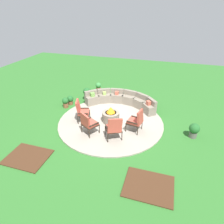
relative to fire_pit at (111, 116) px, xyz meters
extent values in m
plane|color=#2D6B28|center=(0.00, 0.00, -0.36)|extent=(24.00, 24.00, 0.00)
cylinder|color=#9E9384|center=(0.00, 0.00, -0.33)|extent=(4.93, 4.93, 0.06)
cube|color=#472B19|center=(-2.22, -3.19, -0.34)|extent=(1.51, 1.21, 0.04)
cube|color=#472B19|center=(2.22, -3.19, -0.34)|extent=(1.51, 1.21, 0.04)
cylinder|color=gray|center=(0.00, 0.00, -0.06)|extent=(0.80, 0.80, 0.48)
cylinder|color=black|center=(0.00, 0.00, 0.15)|extent=(0.52, 0.52, 0.06)
cone|color=orange|center=(0.00, 0.00, 0.32)|extent=(0.42, 0.42, 0.28)
cube|color=gray|center=(1.60, 1.31, -0.06)|extent=(0.80, 0.84, 0.48)
cube|color=gray|center=(1.72, 1.40, 0.32)|extent=(0.58, 0.66, 0.27)
cube|color=gray|center=(1.07, 1.77, -0.06)|extent=(0.85, 0.76, 0.48)
cube|color=gray|center=(1.15, 1.90, 0.32)|extent=(0.70, 0.51, 0.27)
cube|color=gray|center=(0.42, 2.03, -0.06)|extent=(0.79, 0.59, 0.48)
cube|color=gray|center=(0.45, 2.17, 0.32)|extent=(0.74, 0.30, 0.27)
cube|color=gray|center=(-0.28, 2.05, -0.06)|extent=(0.77, 0.54, 0.48)
cube|color=gray|center=(-0.30, 2.20, 0.32)|extent=(0.73, 0.25, 0.27)
cube|color=gray|center=(-0.95, 1.84, -0.06)|extent=(0.84, 0.73, 0.48)
cube|color=gray|center=(-1.01, 1.97, 0.32)|extent=(0.71, 0.47, 0.27)
cube|color=gray|center=(-1.51, 1.42, -0.06)|extent=(0.82, 0.83, 0.48)
cube|color=gray|center=(-1.61, 1.52, 0.32)|extent=(0.61, 0.63, 0.27)
cube|color=#BC5B47|center=(1.57, 1.28, 0.28)|extent=(0.26, 0.27, 0.20)
cube|color=#BC5B47|center=(-0.27, 2.00, 0.28)|extent=(0.21, 0.19, 0.19)
cube|color=#93B756|center=(-0.92, 1.80, 0.27)|extent=(0.22, 0.20, 0.17)
cube|color=#70A34C|center=(-1.47, 1.39, 0.29)|extent=(0.29, 0.29, 0.22)
cylinder|color=#2D2319|center=(-1.07, -0.01, -0.11)|extent=(0.04, 0.04, 0.38)
cylinder|color=#2D2319|center=(-0.90, -0.51, -0.11)|extent=(0.04, 0.04, 0.38)
cylinder|color=#2D2319|center=(-1.54, -0.16, -0.11)|extent=(0.04, 0.04, 0.38)
cylinder|color=#2D2319|center=(-1.38, -0.66, -0.11)|extent=(0.04, 0.04, 0.38)
cube|color=#2D2319|center=(-1.22, -0.34, 0.11)|extent=(0.68, 0.70, 0.05)
cube|color=#B24738|center=(-1.22, -0.34, 0.18)|extent=(0.63, 0.65, 0.09)
cube|color=#B24738|center=(-1.44, -0.40, 0.45)|extent=(0.30, 0.57, 0.66)
cube|color=#2D2319|center=(-1.30, -0.09, 0.24)|extent=(0.45, 0.19, 0.04)
cube|color=#2D2319|center=(-1.14, -0.58, 0.24)|extent=(0.45, 0.19, 0.04)
cylinder|color=#2D2319|center=(-0.66, -0.76, -0.11)|extent=(0.04, 0.04, 0.38)
cylinder|color=#2D2319|center=(-0.19, -1.05, -0.11)|extent=(0.04, 0.04, 0.38)
cylinder|color=#2D2319|center=(-0.93, -1.22, -0.11)|extent=(0.04, 0.04, 0.38)
cylinder|color=#2D2319|center=(-0.46, -1.51, -0.11)|extent=(0.04, 0.04, 0.38)
cube|color=#2D2319|center=(-0.56, -1.14, 0.11)|extent=(0.80, 0.79, 0.05)
cube|color=#B24738|center=(-0.56, -1.14, 0.18)|extent=(0.73, 0.73, 0.09)
cube|color=#B24738|center=(-0.68, -1.35, 0.43)|extent=(0.54, 0.41, 0.65)
cube|color=#2D2319|center=(-0.79, -1.00, 0.24)|extent=(0.29, 0.44, 0.04)
cube|color=#2D2319|center=(-0.33, -1.27, 0.24)|extent=(0.29, 0.44, 0.04)
cylinder|color=#2D2319|center=(0.09, -1.08, -0.11)|extent=(0.04, 0.04, 0.38)
cylinder|color=#2D2319|center=(0.60, -0.79, -0.11)|extent=(0.04, 0.04, 0.38)
cylinder|color=#2D2319|center=(0.36, -1.55, -0.11)|extent=(0.04, 0.04, 0.38)
cylinder|color=#2D2319|center=(0.87, -1.26, -0.11)|extent=(0.04, 0.04, 0.38)
cube|color=#2D2319|center=(0.48, -1.17, 0.11)|extent=(0.82, 0.81, 0.05)
cube|color=#B24738|center=(0.48, -1.17, 0.18)|extent=(0.76, 0.74, 0.09)
cube|color=#B24738|center=(0.60, -1.39, 0.43)|extent=(0.56, 0.40, 0.65)
cube|color=#2D2319|center=(0.24, -1.31, 0.24)|extent=(0.29, 0.45, 0.04)
cube|color=#2D2319|center=(0.72, -1.03, 0.24)|extent=(0.29, 0.45, 0.04)
cylinder|color=#2D2319|center=(0.87, -0.62, -0.11)|extent=(0.04, 0.04, 0.38)
cylinder|color=#2D2319|center=(0.98, -0.11, -0.11)|extent=(0.04, 0.04, 0.38)
cylinder|color=#2D2319|center=(1.41, -0.73, -0.11)|extent=(0.04, 0.04, 0.38)
cylinder|color=#2D2319|center=(1.51, -0.22, -0.11)|extent=(0.04, 0.04, 0.38)
cube|color=#2D2319|center=(1.19, -0.42, 0.11)|extent=(0.68, 0.66, 0.05)
cube|color=#B24738|center=(1.19, -0.42, 0.18)|extent=(0.63, 0.61, 0.09)
cube|color=#B24738|center=(1.44, -0.47, 0.44)|extent=(0.25, 0.54, 0.63)
cube|color=#2D2319|center=(1.14, -0.66, 0.24)|extent=(0.50, 0.15, 0.04)
cube|color=#2D2319|center=(1.24, -0.18, 0.24)|extent=(0.50, 0.15, 0.04)
cylinder|color=brown|center=(-2.79, 0.73, -0.23)|extent=(0.27, 0.27, 0.25)
sphere|color=#236028|center=(-2.79, 0.73, 0.04)|extent=(0.34, 0.34, 0.34)
sphere|color=#DB337A|center=(-2.75, 0.73, 0.11)|extent=(0.12, 0.12, 0.12)
cylinder|color=#605B56|center=(3.66, -0.10, -0.23)|extent=(0.31, 0.31, 0.26)
sphere|color=#236028|center=(3.66, -0.10, 0.08)|extent=(0.43, 0.43, 0.43)
sphere|color=#E55638|center=(3.71, -0.10, 0.16)|extent=(0.14, 0.14, 0.14)
cylinder|color=brown|center=(-1.79, 3.14, -0.20)|extent=(0.30, 0.30, 0.31)
sphere|color=#3D8E42|center=(-1.79, 3.14, 0.12)|extent=(0.34, 0.34, 0.34)
sphere|color=#DB337A|center=(-1.75, 3.14, 0.20)|extent=(0.14, 0.14, 0.14)
cylinder|color=#A89E8E|center=(-2.04, 1.95, -0.20)|extent=(0.37, 0.37, 0.31)
sphere|color=#236028|center=(-2.04, 1.95, 0.16)|extent=(0.45, 0.45, 0.45)
sphere|color=yellow|center=(-1.99, 1.95, 0.25)|extent=(0.17, 0.17, 0.17)
cylinder|color=brown|center=(-2.70, 1.12, -0.25)|extent=(0.25, 0.25, 0.21)
sphere|color=#236028|center=(-2.70, 1.12, -0.01)|extent=(0.35, 0.35, 0.35)
sphere|color=yellow|center=(-2.67, 1.12, 0.05)|extent=(0.11, 0.11, 0.11)
camera|label=1|loc=(2.30, -7.37, 4.59)|focal=30.74mm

